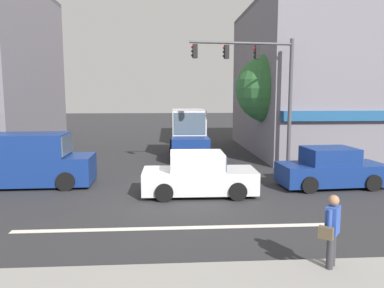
# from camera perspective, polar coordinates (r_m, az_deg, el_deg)

# --- Properties ---
(ground_plane) EXTENTS (120.00, 120.00, 0.00)m
(ground_plane) POSITION_cam_1_polar(r_m,az_deg,el_deg) (13.91, -2.56, -7.67)
(ground_plane) COLOR #2B2B2D
(lane_marking_stripe) EXTENTS (9.00, 0.24, 0.01)m
(lane_marking_stripe) POSITION_cam_1_polar(r_m,az_deg,el_deg) (10.57, -2.13, -12.65)
(lane_marking_stripe) COLOR silver
(lane_marking_stripe) RESTS_ON ground
(building_right_corner) EXTENTS (10.35, 12.01, 9.25)m
(building_right_corner) POSITION_cam_1_polar(r_m,az_deg,el_deg) (26.13, 20.06, 9.25)
(building_right_corner) COLOR slate
(building_right_corner) RESTS_ON ground
(street_tree) EXTENTS (3.79, 3.79, 5.86)m
(street_tree) POSITION_cam_1_polar(r_m,az_deg,el_deg) (21.46, 11.72, 8.23)
(street_tree) COLOR #4C3823
(street_tree) RESTS_ON ground
(utility_pole_far_right) EXTENTS (1.40, 0.22, 8.44)m
(utility_pole_far_right) POSITION_cam_1_polar(r_m,az_deg,el_deg) (24.66, 15.35, 8.98)
(utility_pole_far_right) COLOR brown
(utility_pole_far_right) RESTS_ON ground
(traffic_light_mast) EXTENTS (4.87, 0.68, 6.20)m
(traffic_light_mast) POSITION_cam_1_polar(r_m,az_deg,el_deg) (17.84, 10.95, 9.52)
(traffic_light_mast) COLOR #47474C
(traffic_light_mast) RESTS_ON ground
(box_truck_crossing_rightbound) EXTENTS (2.31, 5.63, 2.75)m
(box_truck_crossing_rightbound) POSITION_cam_1_polar(r_m,az_deg,el_deg) (22.12, -0.51, 1.35)
(box_truck_crossing_rightbound) COLOR navy
(box_truck_crossing_rightbound) RESTS_ON ground
(van_approaching_near) EXTENTS (4.63, 2.10, 2.11)m
(van_approaching_near) POSITION_cam_1_polar(r_m,az_deg,el_deg) (16.27, -23.25, -2.42)
(van_approaching_near) COLOR navy
(van_approaching_near) RESTS_ON ground
(sedan_parked_curbside) EXTENTS (4.20, 2.08, 1.58)m
(sedan_parked_curbside) POSITION_cam_1_polar(r_m,az_deg,el_deg) (15.83, 20.38, -3.63)
(sedan_parked_curbside) COLOR navy
(sedan_parked_curbside) RESTS_ON ground
(sedan_waiting_far) EXTENTS (4.12, 1.92, 1.58)m
(sedan_waiting_far) POSITION_cam_1_polar(r_m,az_deg,el_deg) (13.68, 1.05, -4.85)
(sedan_waiting_far) COLOR silver
(sedan_waiting_far) RESTS_ON ground
(pedestrian_foreground_with_bag) EXTENTS (0.58, 0.59, 1.67)m
(pedestrian_foreground_with_bag) POSITION_cam_1_polar(r_m,az_deg,el_deg) (8.21, 20.52, -12.17)
(pedestrian_foreground_with_bag) COLOR #333338
(pedestrian_foreground_with_bag) RESTS_ON ground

